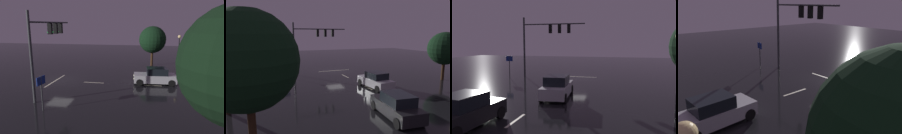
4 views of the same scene
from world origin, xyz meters
TOP-DOWN VIEW (x-y plane):
  - ground_plane at (0.00, 0.00)m, footprint 80.00×80.00m
  - traffic_signal_assembly at (3.60, 0.78)m, footprint 7.56×0.47m
  - lane_dash_far at (0.00, 4.00)m, footprint 0.16×2.20m
  - lane_dash_mid at (0.00, 10.00)m, footprint 0.16×2.20m
  - stop_bar at (0.00, -0.40)m, footprint 5.00×0.16m
  - car_approaching at (-0.72, 10.44)m, footprint 2.18×4.47m
  - route_sign at (7.56, 2.21)m, footprint 0.90×0.19m

SIDE VIEW (x-z plane):
  - ground_plane at x=0.00m, z-range 0.00..0.00m
  - lane_dash_far at x=0.00m, z-range 0.00..0.01m
  - lane_dash_mid at x=0.00m, z-range 0.00..0.01m
  - stop_bar at x=0.00m, z-range 0.00..0.01m
  - car_approaching at x=-0.72m, z-range -0.05..1.65m
  - route_sign at x=7.56m, z-range 0.58..3.19m
  - traffic_signal_assembly at x=3.60m, z-range 1.43..8.59m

